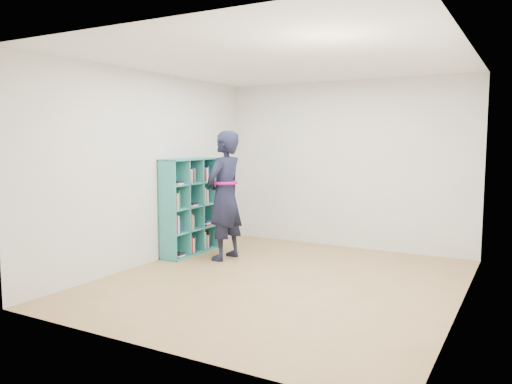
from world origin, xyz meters
The scene contains 9 objects.
floor centered at (0.00, 0.00, 0.00)m, with size 4.50×4.50×0.00m, color olive.
ceiling centered at (0.00, 0.00, 2.60)m, with size 4.50×4.50×0.00m, color white.
wall_left centered at (-2.00, 0.00, 1.30)m, with size 0.02×4.50×2.60m, color beige.
wall_right centered at (2.00, 0.00, 1.30)m, with size 0.02×4.50×2.60m, color beige.
wall_back centered at (0.00, 2.25, 1.30)m, with size 4.00×0.02×2.60m, color beige.
wall_front centered at (0.00, -2.25, 1.30)m, with size 4.00×0.02×2.60m, color beige.
bookshelf centered at (-1.86, 0.64, 0.70)m, with size 0.31×1.06×1.42m.
person centered at (-1.20, 0.63, 0.91)m, with size 0.48×0.69×1.82m.
smartphone centered at (-1.34, 0.73, 1.03)m, with size 0.02×0.10×0.13m.
Camera 1 is at (2.58, -5.24, 1.70)m, focal length 35.00 mm.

